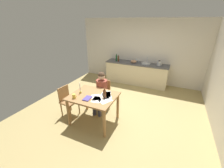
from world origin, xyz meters
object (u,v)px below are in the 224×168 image
chair_at_table (103,93)px  wine_glass_by_kettle (137,59)px  sink_unit (146,63)px  candlestick (80,90)px  bottle_vinegar (118,59)px  mixing_bowl (134,61)px  chair_side_empty (68,100)px  book_magazine (87,98)px  coffee_mug (74,96)px  stovetop_kettle (159,63)px  dining_table (93,100)px  wine_bottle_on_table (105,94)px  bottle_oil (116,58)px  wine_glass_near_sink (139,60)px  person_seated (101,90)px

chair_at_table → wine_glass_by_kettle: bearing=81.9°
chair_at_table → sink_unit: (0.77, 2.24, 0.43)m
wine_glass_by_kettle → candlestick: bearing=-101.3°
chair_at_table → bottle_vinegar: 2.25m
mixing_bowl → sink_unit: bearing=2.7°
chair_side_empty → book_magazine: chair_side_empty is taller
coffee_mug → stovetop_kettle: 3.58m
dining_table → wine_bottle_on_table: bearing=3.8°
sink_unit → mixing_bowl: size_ratio=1.47×
dining_table → bottle_vinegar: 2.92m
chair_at_table → candlestick: size_ratio=3.16×
chair_side_empty → sink_unit: size_ratio=2.36×
dining_table → sink_unit: size_ratio=3.16×
chair_at_table → sink_unit: 2.41m
bottle_oil → stovetop_kettle: bottle_oil is taller
wine_bottle_on_table → stovetop_kettle: stovetop_kettle is taller
coffee_mug → sink_unit: sink_unit is taller
dining_table → stovetop_kettle: 3.18m
coffee_mug → wine_bottle_on_table: bearing=25.8°
book_magazine → stovetop_kettle: 3.36m
dining_table → mixing_bowl: (0.18, 2.91, 0.29)m
candlestick → bottle_oil: bearing=94.2°
candlestick → wine_bottle_on_table: 0.68m
dining_table → book_magazine: 0.24m
mixing_bowl → wine_glass_near_sink: wine_glass_near_sink is taller
mixing_bowl → candlestick: bearing=-100.6°
coffee_mug → sink_unit: 3.40m
person_seated → book_magazine: size_ratio=4.98×
chair_at_table → wine_glass_near_sink: bearing=79.5°
book_magazine → chair_at_table: bearing=87.4°
bottle_vinegar → stovetop_kettle: 1.67m
sink_unit → bottle_vinegar: bearing=-176.0°
stovetop_kettle → sink_unit: bearing=179.5°
book_magazine → bottle_vinegar: (-0.44, 3.05, 0.22)m
wine_bottle_on_table → sink_unit: sink_unit is taller
coffee_mug → bottle_oil: (-0.24, 3.19, 0.19)m
book_magazine → mixing_bowl: size_ratio=0.98×
coffee_mug → wine_glass_by_kettle: bearing=80.0°
person_seated → stovetop_kettle: (1.27, 2.38, 0.32)m
candlestick → bottle_oil: size_ratio=0.93×
book_magazine → bottle_oil: bearing=94.4°
wine_glass_near_sink → mixing_bowl: bearing=-136.2°
bottle_vinegar → stovetop_kettle: bottle_vinegar is taller
dining_table → book_magazine: book_magazine is taller
chair_side_empty → bottle_vinegar: bottle_vinegar is taller
chair_at_table → wine_bottle_on_table: bearing=-59.3°
coffee_mug → sink_unit: size_ratio=0.33×
coffee_mug → wine_glass_near_sink: size_ratio=0.78×
dining_table → person_seated: 0.56m
sink_unit → wine_bottle_on_table: bearing=-97.2°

